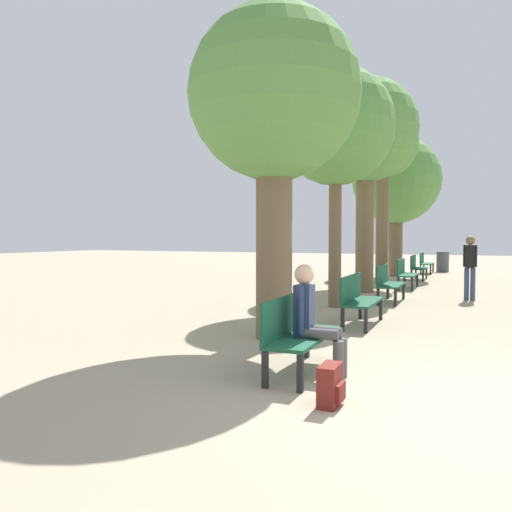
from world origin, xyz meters
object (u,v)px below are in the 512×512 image
bench_row_0 (296,329)px  backpack (331,385)px  bench_row_1 (358,297)px  tree_row_2 (365,134)px  tree_row_1 (336,128)px  tree_row_0 (274,101)px  pedestrian_near (470,264)px  tree_row_3 (383,148)px  bench_row_4 (417,266)px  bench_row_2 (387,281)px  tree_row_4 (396,181)px  trash_bin (443,262)px  bench_row_5 (425,262)px  person_seated (314,317)px  bench_row_3 (405,272)px

bench_row_0 → backpack: bench_row_0 is taller
bench_row_1 → tree_row_2: bearing=100.1°
tree_row_2 → tree_row_1: bearing=-90.0°
tree_row_0 → pedestrian_near: (2.74, 6.16, -2.72)m
tree_row_3 → bench_row_4: bearing=62.7°
bench_row_1 → bench_row_2: (0.00, 3.35, 0.00)m
tree_row_2 → bench_row_4: bearing=78.8°
backpack → bench_row_2: bearing=95.0°
tree_row_4 → trash_bin: bearing=64.2°
bench_row_5 → backpack: 17.74m
tree_row_3 → tree_row_4: bearing=90.0°
tree_row_3 → person_seated: bearing=-84.2°
bench_row_2 → tree_row_3: size_ratio=0.26×
bench_row_0 → bench_row_3: 10.06m
bench_row_1 → tree_row_0: tree_row_0 is taller
bench_row_2 → bench_row_5: bearing=90.0°
backpack → trash_bin: trash_bin is taller
tree_row_0 → backpack: size_ratio=13.16×
bench_row_4 → tree_row_1: (-0.94, -8.04, 3.45)m
bench_row_5 → backpack: bearing=-87.8°
bench_row_0 → bench_row_3: bearing=90.0°
tree_row_4 → tree_row_2: bearing=-90.0°
tree_row_1 → bench_row_2: bearing=54.7°
bench_row_3 → bench_row_5: size_ratio=1.00×
tree_row_3 → backpack: 13.37m
tree_row_2 → bench_row_0: bearing=-83.8°
bench_row_1 → bench_row_4: (0.00, 10.06, 0.00)m
tree_row_1 → tree_row_0: bearing=-90.0°
bench_row_0 → trash_bin: size_ratio=1.67×
bench_row_1 → tree_row_4: size_ratio=0.27×
bench_row_0 → pedestrian_near: pedestrian_near is taller
person_seated → tree_row_0: bearing=123.7°
bench_row_4 → tree_row_4: 3.65m
person_seated → bench_row_1: bearing=93.9°
bench_row_0 → person_seated: 0.29m
bench_row_1 → trash_bin: 14.74m
bench_row_4 → bench_row_5: (0.00, 3.35, 0.00)m
tree_row_4 → person_seated: size_ratio=4.37×
tree_row_0 → backpack: 4.63m
bench_row_1 → tree_row_4: bearing=94.7°
bench_row_1 → tree_row_1: (-0.94, 2.02, 3.45)m
tree_row_3 → tree_row_4: 3.30m
tree_row_1 → tree_row_2: (0.00, 3.29, 0.49)m
bench_row_0 → tree_row_4: bearing=93.6°
bench_row_2 → trash_bin: bearing=86.8°
tree_row_3 → tree_row_2: bearing=-90.0°
bench_row_2 → person_seated: bearing=-88.0°
tree_row_1 → person_seated: size_ratio=4.19×
bench_row_2 → bench_row_1: bearing=-90.0°
tree_row_0 → trash_bin: tree_row_0 is taller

